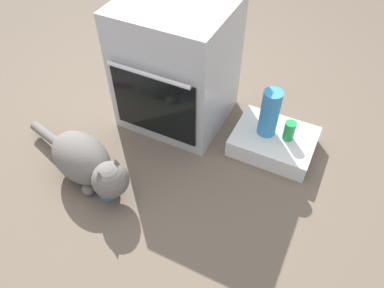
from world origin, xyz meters
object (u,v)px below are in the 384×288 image
pantry_cabinet (273,142)px  water_bottle (270,113)px  oven (177,65)px  cat (87,162)px  soda_can (289,131)px  food_bowl (108,190)px

pantry_cabinet → water_bottle: 0.22m
oven → cat: 0.77m
oven → water_bottle: (0.61, -0.02, -0.12)m
soda_can → oven: bearing=178.8°
cat → pantry_cabinet: bearing=53.8°
food_bowl → soda_can: 1.08m
food_bowl → cat: cat is taller
cat → water_bottle: water_bottle is taller
oven → food_bowl: oven is taller
water_bottle → soda_can: bearing=3.1°
food_bowl → water_bottle: 1.00m
cat → soda_can: 1.16m
pantry_cabinet → soda_can: (0.07, 0.01, 0.12)m
pantry_cabinet → food_bowl: pantry_cabinet is taller
soda_can → water_bottle: (-0.13, -0.01, 0.09)m
cat → water_bottle: size_ratio=2.79×
oven → cat: oven is taller
water_bottle → pantry_cabinet: bearing=-1.3°
cat → water_bottle: bearing=55.9°
pantry_cabinet → soda_can: bearing=6.6°
oven → cat: bearing=-104.8°
food_bowl → water_bottle: water_bottle is taller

